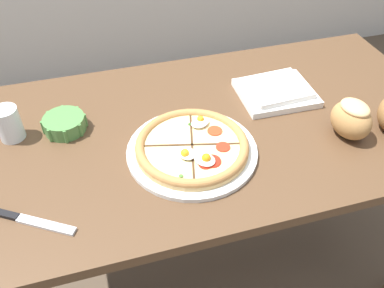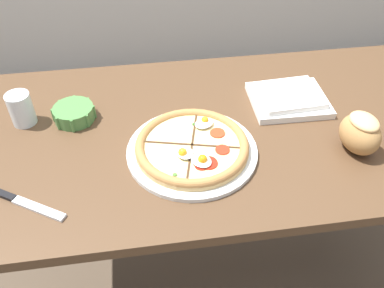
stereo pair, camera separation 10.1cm
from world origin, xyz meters
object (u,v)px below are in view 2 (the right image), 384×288
at_px(bread_piece_mid, 360,133).
at_px(napkin_folded, 289,98).
at_px(ramekin_bowl, 74,113).
at_px(water_glass, 22,110).
at_px(knife_main, 20,201).
at_px(dining_table, 211,156).
at_px(pizza, 192,147).

bearing_deg(bread_piece_mid, napkin_folded, 116.07).
xyz_separation_m(ramekin_bowl, water_glass, (-0.13, 0.01, 0.02)).
relative_size(knife_main, water_glass, 2.26).
bearing_deg(water_glass, knife_main, -83.64).
height_order(dining_table, pizza, pizza).
xyz_separation_m(dining_table, knife_main, (-0.48, -0.20, 0.12)).
bearing_deg(ramekin_bowl, napkin_folded, -1.21).
relative_size(pizza, knife_main, 1.60).
xyz_separation_m(ramekin_bowl, bread_piece_mid, (0.72, -0.23, 0.03)).
bearing_deg(ramekin_bowl, water_glass, 177.08).
bearing_deg(pizza, napkin_folded, 28.89).
relative_size(dining_table, bread_piece_mid, 10.61).
relative_size(napkin_folded, water_glass, 2.40).
bearing_deg(knife_main, water_glass, 128.24).
bearing_deg(ramekin_bowl, pizza, -31.17).
xyz_separation_m(ramekin_bowl, knife_main, (-0.10, -0.29, -0.02)).
height_order(dining_table, bread_piece_mid, bread_piece_mid).
bearing_deg(knife_main, ramekin_bowl, 102.25).
xyz_separation_m(bread_piece_mid, knife_main, (-0.82, -0.06, -0.05)).
bearing_deg(napkin_folded, ramekin_bowl, 178.79).
relative_size(dining_table, ramekin_bowl, 11.78).
xyz_separation_m(pizza, knife_main, (-0.41, -0.10, -0.01)).
bearing_deg(dining_table, ramekin_bowl, 166.85).
height_order(dining_table, napkin_folded, napkin_folded).
distance_m(ramekin_bowl, bread_piece_mid, 0.75).
xyz_separation_m(dining_table, napkin_folded, (0.24, 0.07, 0.13)).
bearing_deg(napkin_folded, water_glass, 178.48).
xyz_separation_m(knife_main, water_glass, (-0.03, 0.29, 0.04)).
bearing_deg(dining_table, knife_main, -157.27).
height_order(knife_main, water_glass, water_glass).
bearing_deg(water_glass, dining_table, -10.49).
bearing_deg(napkin_folded, pizza, -151.11).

